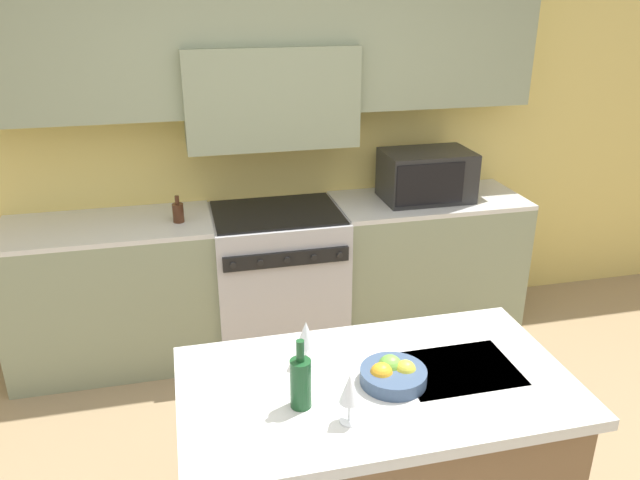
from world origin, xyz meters
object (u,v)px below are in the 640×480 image
range_stove (278,279)px  wine_bottle (301,382)px  wine_glass_far (306,335)px  fruit_bowl (392,374)px  wine_glass_near (350,390)px  microwave (426,175)px  oil_bottle_on_counter (178,212)px

range_stove → wine_bottle: wine_bottle is taller
wine_glass_far → fruit_bowl: 0.35m
wine_glass_near → wine_glass_far: (-0.07, 0.37, 0.00)m
wine_bottle → wine_glass_near: 0.19m
wine_bottle → wine_glass_near: (0.14, -0.12, 0.03)m
wine_glass_near → fruit_bowl: size_ratio=0.76×
microwave → wine_bottle: (-1.26, -1.95, -0.08)m
wine_glass_near → wine_glass_far: same height
fruit_bowl → oil_bottle_on_counter: bearing=111.4°
wine_bottle → oil_bottle_on_counter: size_ratio=1.58×
microwave → range_stove: bearing=-178.9°
range_stove → wine_glass_far: wine_glass_far is taller
range_stove → wine_bottle: bearing=-97.2°
range_stove → wine_glass_near: size_ratio=5.03×
microwave → oil_bottle_on_counter: (-1.62, -0.06, -0.10)m
microwave → wine_bottle: size_ratio=2.22×
range_stove → fruit_bowl: size_ratio=3.85×
microwave → oil_bottle_on_counter: bearing=-177.9°
wine_bottle → oil_bottle_on_counter: bearing=100.8°
oil_bottle_on_counter → fruit_bowl: bearing=-68.6°
wine_bottle → oil_bottle_on_counter: (-0.36, 1.89, -0.02)m
wine_bottle → fruit_bowl: bearing=9.7°
wine_glass_far → fruit_bowl: wine_glass_far is taller
range_stove → microwave: 1.20m
range_stove → microwave: bearing=1.1°
microwave → wine_bottle: 2.32m
fruit_bowl → wine_glass_near: bearing=-140.0°
fruit_bowl → range_stove: bearing=93.4°
wine_glass_near → oil_bottle_on_counter: 2.07m
wine_bottle → fruit_bowl: 0.37m
microwave → wine_glass_far: 2.08m
microwave → wine_glass_near: microwave is taller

